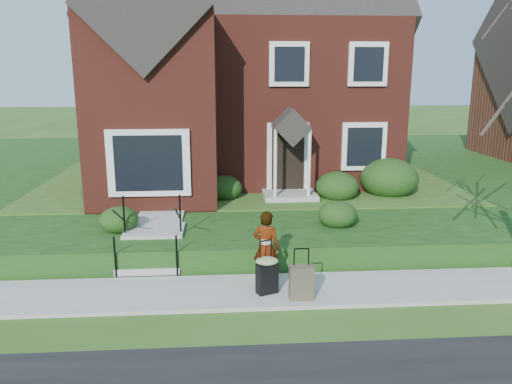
{
  "coord_description": "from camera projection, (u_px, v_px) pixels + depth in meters",
  "views": [
    {
      "loc": [
        -0.85,
        -9.3,
        4.32
      ],
      "look_at": [
        -0.07,
        2.0,
        1.63
      ],
      "focal_mm": 35.0,
      "sensor_mm": 36.0,
      "label": 1
    }
  ],
  "objects": [
    {
      "name": "woman",
      "position": [
        266.0,
        248.0,
        10.18
      ],
      "size": [
        0.67,
        0.57,
        1.55
      ],
      "primitive_type": "imported",
      "rotation": [
        0.0,
        0.0,
        2.72
      ],
      "color": "#999999",
      "rests_on": "sidewalk"
    },
    {
      "name": "suitcase_black",
      "position": [
        267.0,
        273.0,
        9.8
      ],
      "size": [
        0.55,
        0.51,
        1.08
      ],
      "rotation": [
        0.0,
        0.0,
        0.39
      ],
      "color": "black",
      "rests_on": "sidewalk"
    },
    {
      "name": "terrace",
      "position": [
        338.0,
        172.0,
        20.87
      ],
      "size": [
        44.0,
        20.0,
        0.6
      ],
      "primitive_type": "cube",
      "color": "#15390F",
      "rests_on": "ground"
    },
    {
      "name": "foundation_shrubs",
      "position": [
        294.0,
        183.0,
        14.96
      ],
      "size": [
        10.34,
        4.64,
        1.28
      ],
      "color": "black",
      "rests_on": "terrace"
    },
    {
      "name": "ground",
      "position": [
        266.0,
        293.0,
        10.09
      ],
      "size": [
        120.0,
        120.0,
        0.0
      ],
      "primitive_type": "plane",
      "color": "#2D5119",
      "rests_on": "ground"
    },
    {
      "name": "front_steps",
      "position": [
        152.0,
        243.0,
        11.6
      ],
      "size": [
        1.4,
        2.02,
        1.5
      ],
      "color": "#9E9B93",
      "rests_on": "ground"
    },
    {
      "name": "suitcase_olive",
      "position": [
        301.0,
        282.0,
        9.57
      ],
      "size": [
        0.46,
        0.26,
        1.01
      ],
      "rotation": [
        0.0,
        0.0,
        0.0
      ],
      "color": "brown",
      "rests_on": "sidewalk"
    },
    {
      "name": "sidewalk",
      "position": [
        266.0,
        291.0,
        10.08
      ],
      "size": [
        60.0,
        1.6,
        0.08
      ],
      "primitive_type": "cube",
      "color": "#9E9B93",
      "rests_on": "ground"
    },
    {
      "name": "main_house",
      "position": [
        238.0,
        47.0,
        18.18
      ],
      "size": [
        10.4,
        10.2,
        9.4
      ],
      "color": "maroon",
      "rests_on": "terrace"
    },
    {
      "name": "walkway",
      "position": [
        166.0,
        203.0,
        14.63
      ],
      "size": [
        1.2,
        6.0,
        0.06
      ],
      "primitive_type": "cube",
      "color": "#9E9B93",
      "rests_on": "terrace"
    }
  ]
}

